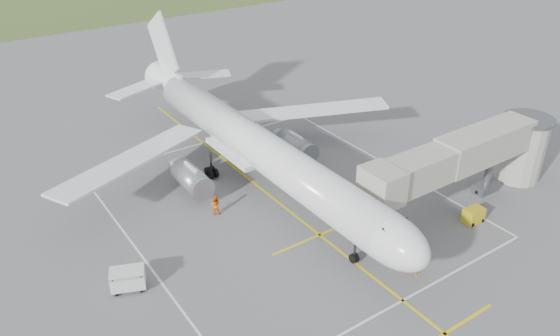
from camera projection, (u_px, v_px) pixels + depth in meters
ground at (258, 187)px, 54.95m from camera, size 700.00×700.00×0.00m
apron_markings at (292, 213)px, 50.75m from camera, size 28.20×60.00×0.01m
airliner at (253, 145)px, 53.37m from camera, size 38.93×46.75×13.52m
jet_bridge at (478, 155)px, 50.69m from camera, size 23.40×5.00×7.20m
gpu_unit at (474, 215)px, 49.22m from camera, size 1.89×1.39×1.37m
baggage_cart at (128, 280)px, 41.22m from camera, size 2.94×2.38×1.78m
ramp_worker_nose at (419, 265)px, 42.63m from camera, size 0.72×0.47×1.96m
ramp_worker_wing at (215, 205)px, 50.21m from camera, size 1.20×1.15×1.95m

